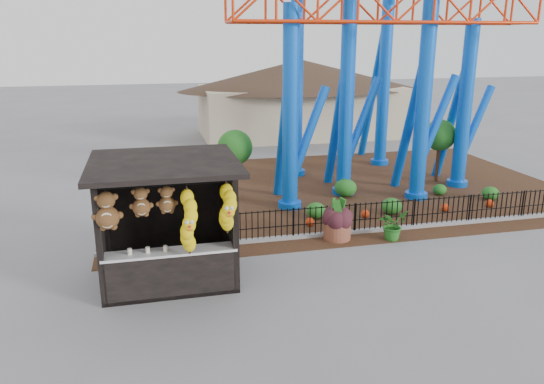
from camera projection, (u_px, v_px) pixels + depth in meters
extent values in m
plane|color=slate|center=(295.00, 285.00, 13.18)|extent=(120.00, 120.00, 0.00)
cube|color=#331E11|center=(336.00, 188.00, 21.53)|extent=(18.00, 12.00, 0.02)
cube|color=gray|center=(390.00, 229.00, 16.85)|extent=(18.00, 0.18, 0.12)
cube|color=black|center=(170.00, 275.00, 13.61)|extent=(3.20, 2.60, 0.10)
cube|color=black|center=(165.00, 207.00, 14.36)|extent=(3.20, 0.12, 3.00)
cube|color=black|center=(102.00, 227.00, 12.86)|extent=(0.12, 2.60, 3.00)
cube|color=black|center=(228.00, 217.00, 13.55)|extent=(0.12, 2.60, 3.00)
cube|color=black|center=(164.00, 163.00, 12.53)|extent=(3.50, 3.40, 0.12)
cube|color=black|center=(99.00, 245.00, 11.71)|extent=(0.14, 0.14, 3.00)
cube|color=black|center=(236.00, 234.00, 12.40)|extent=(0.14, 0.14, 3.00)
cube|color=black|center=(171.00, 274.00, 12.49)|extent=(3.00, 0.50, 1.10)
cube|color=silver|center=(170.00, 252.00, 12.33)|extent=(3.10, 0.55, 0.06)
cylinder|color=black|center=(167.00, 185.00, 11.47)|extent=(2.90, 0.04, 0.04)
cylinder|color=blue|center=(290.00, 111.00, 18.12)|extent=(0.56, 0.56, 7.00)
cylinder|color=blue|center=(290.00, 205.00, 19.08)|extent=(0.84, 0.84, 0.24)
cylinder|color=blue|center=(347.00, 100.00, 19.75)|extent=(0.56, 0.56, 7.30)
cylinder|color=blue|center=(343.00, 191.00, 20.75)|extent=(0.84, 0.84, 0.24)
cylinder|color=blue|center=(424.00, 99.00, 19.17)|extent=(0.56, 0.56, 7.50)
cylinder|color=blue|center=(416.00, 195.00, 20.19)|extent=(0.84, 0.84, 0.24)
cylinder|color=blue|center=(465.00, 106.00, 20.97)|extent=(0.56, 0.56, 6.60)
cylinder|color=blue|center=(457.00, 183.00, 21.87)|extent=(0.84, 0.84, 0.24)
cylinder|color=blue|center=(297.00, 66.00, 22.30)|extent=(0.56, 0.56, 9.50)
cylinder|color=blue|center=(295.00, 172.00, 23.61)|extent=(0.84, 0.84, 0.24)
cylinder|color=blue|center=(386.00, 52.00, 24.10)|extent=(0.56, 0.56, 10.50)
cylinder|color=blue|center=(379.00, 162.00, 25.55)|extent=(0.84, 0.84, 0.24)
cylinder|color=blue|center=(284.00, 131.00, 19.21)|extent=(0.36, 2.21, 5.85)
cylinder|color=blue|center=(307.00, 138.00, 18.85)|extent=(1.62, 0.32, 3.73)
cylinder|color=blue|center=(337.00, 121.00, 20.85)|extent=(0.36, 2.29, 6.10)
cylinder|color=blue|center=(360.00, 127.00, 20.50)|extent=(1.67, 0.32, 3.88)
cylinder|color=blue|center=(410.00, 121.00, 20.27)|extent=(0.36, 2.34, 6.26)
cylinder|color=blue|center=(434.00, 128.00, 19.92)|extent=(1.71, 0.32, 3.99)
cylinder|color=blue|center=(450.00, 123.00, 22.04)|extent=(0.36, 2.10, 5.53)
cylinder|color=blue|center=(473.00, 129.00, 21.69)|extent=(1.54, 0.32, 3.52)
cylinder|color=brown|center=(337.00, 230.00, 16.08)|extent=(1.05, 1.05, 0.56)
ellipsoid|color=#33141A|center=(338.00, 212.00, 15.91)|extent=(0.70, 0.70, 0.64)
imported|color=#175017|center=(393.00, 225.00, 16.00)|extent=(1.08, 1.02, 0.95)
ellipsoid|color=#1F5C1B|center=(316.00, 210.00, 17.91)|extent=(0.67, 0.67, 0.53)
ellipsoid|color=#1F5C1B|center=(392.00, 206.00, 18.32)|extent=(0.70, 0.70, 0.56)
ellipsoid|color=#1F5C1B|center=(440.00, 190.00, 20.55)|extent=(0.53, 0.53, 0.42)
ellipsoid|color=#1F5C1B|center=(346.00, 188.00, 20.33)|extent=(0.85, 0.85, 0.68)
ellipsoid|color=#1F5C1B|center=(490.00, 193.00, 19.92)|extent=(0.63, 0.63, 0.50)
sphere|color=red|center=(310.00, 222.00, 17.18)|extent=(0.28, 0.28, 0.28)
sphere|color=red|center=(365.00, 214.00, 17.98)|extent=(0.28, 0.28, 0.28)
sphere|color=red|center=(445.00, 207.00, 18.64)|extent=(0.28, 0.28, 0.28)
sphere|color=red|center=(490.00, 203.00, 19.10)|extent=(0.28, 0.28, 0.28)
cube|color=#BFAD8C|center=(300.00, 111.00, 32.75)|extent=(12.00, 6.00, 3.00)
cone|color=#332319|center=(301.00, 71.00, 32.07)|extent=(15.00, 15.00, 1.80)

